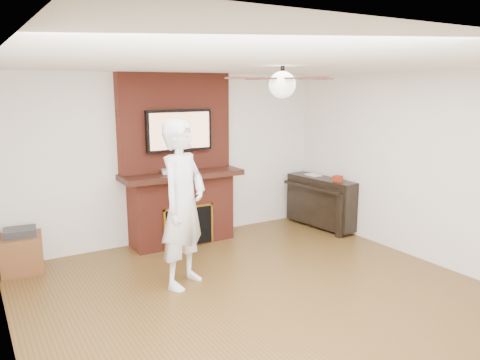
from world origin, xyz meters
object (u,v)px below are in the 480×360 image
piano (322,201)px  side_table (22,252)px  person (183,205)px  fireplace (179,177)px

piano → side_table: bearing=166.5°
person → side_table: 2.25m
fireplace → side_table: bearing=-178.3°
side_table → piano: piano is taller
person → piano: 3.09m
fireplace → piano: fireplace is taller
fireplace → side_table: 2.32m
side_table → piano: (4.50, -0.48, 0.19)m
fireplace → piano: (2.30, -0.55, -0.55)m
fireplace → person: (-0.60, -1.48, -0.02)m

